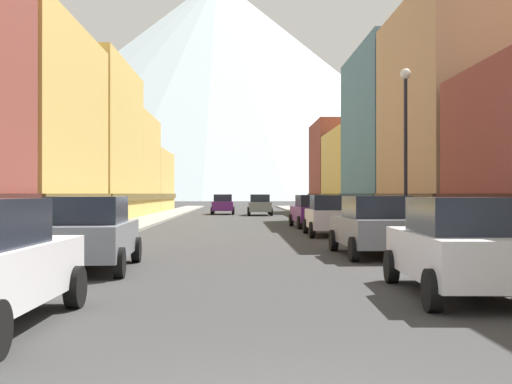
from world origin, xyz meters
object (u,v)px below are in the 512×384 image
object	(u,v)px
car_left_1	(90,233)
car_right_2	(330,215)
trash_bin_right	(486,239)
car_right_3	(312,211)
streetlamp_right	(406,129)
potted_plant_0	(491,234)
car_driving_1	(260,205)
car_driving_0	(223,204)
car_right_0	(461,246)
pedestrian_0	(20,229)
car_right_1	(374,226)

from	to	relation	value
car_left_1	car_right_2	bearing A→B (deg)	58.71
trash_bin_right	car_right_3	bearing A→B (deg)	98.02
car_right_2	streetlamp_right	size ratio (longest dim) A/B	0.76
potted_plant_0	car_driving_1	bearing A→B (deg)	98.37
car_left_1	car_driving_0	distance (m)	42.27
car_right_0	potted_plant_0	world-z (taller)	car_right_0
car_driving_0	potted_plant_0	xyz separation A→B (m)	(8.60, -39.66, -0.21)
car_left_1	streetlamp_right	bearing A→B (deg)	31.53
car_left_1	car_right_3	world-z (taller)	same
potted_plant_0	car_right_2	bearing A→B (deg)	107.85
car_right_2	car_right_3	bearing A→B (deg)	89.96
car_right_3	car_driving_0	bearing A→B (deg)	103.29
car_driving_0	potted_plant_0	bearing A→B (deg)	-77.77
car_right_2	trash_bin_right	xyz separation A→B (m)	(2.55, -11.23, -0.26)
car_right_0	car_driving_1	world-z (taller)	same
car_driving_1	trash_bin_right	bearing A→B (deg)	-82.87
car_right_2	car_driving_1	xyz separation A→B (m)	(-2.20, 26.74, 0.00)
car_driving_1	pedestrian_0	distance (m)	37.77
car_right_3	trash_bin_right	bearing A→B (deg)	-81.98
car_right_1	trash_bin_right	distance (m)	3.26
car_right_0	pedestrian_0	xyz separation A→B (m)	(-10.05, 6.46, -0.04)
car_right_3	car_driving_0	world-z (taller)	same
car_right_0	trash_bin_right	size ratio (longest dim) A/B	4.57
car_left_1	car_right_1	world-z (taller)	same
car_right_1	car_right_2	world-z (taller)	same
car_driving_0	streetlamp_right	world-z (taller)	streetlamp_right
car_right_2	car_driving_0	distance (m)	30.21
car_left_1	trash_bin_right	world-z (taller)	car_left_1
trash_bin_right	car_driving_0	bearing A→B (deg)	100.99
car_driving_1	streetlamp_right	bearing A→B (deg)	-83.64
car_driving_0	trash_bin_right	size ratio (longest dim) A/B	4.49
trash_bin_right	potted_plant_0	distance (m)	1.44
car_right_1	car_driving_1	xyz separation A→B (m)	(-2.20, 35.95, 0.00)
car_right_3	pedestrian_0	world-z (taller)	car_right_3
potted_plant_0	car_driving_0	bearing A→B (deg)	102.23
car_right_2	pedestrian_0	bearing A→B (deg)	-134.58
car_right_0	car_right_3	bearing A→B (deg)	89.99
car_right_3	car_driving_0	size ratio (longest dim) A/B	1.02
car_left_1	car_right_0	distance (m)	8.66
car_right_0	car_right_1	distance (m)	7.45
car_left_1	pedestrian_0	distance (m)	3.36
car_left_1	car_right_3	xyz separation A→B (m)	(7.60, 19.34, 0.00)
car_driving_1	streetlamp_right	size ratio (longest dim) A/B	0.75
car_right_0	car_right_1	size ratio (longest dim) A/B	1.01
car_left_1	car_right_0	size ratio (longest dim) A/B	1.00
streetlamp_right	potted_plant_0	bearing A→B (deg)	-61.63
car_left_1	car_right_1	distance (m)	8.28
car_left_1	car_right_2	size ratio (longest dim) A/B	1.01
potted_plant_0	streetlamp_right	bearing A→B (deg)	118.37
car_driving_0	car_driving_1	xyz separation A→B (m)	(3.20, -2.98, 0.00)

